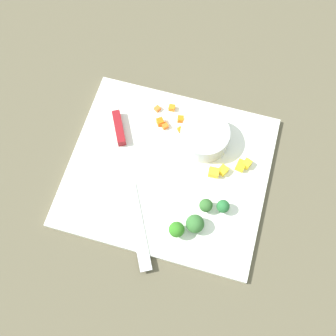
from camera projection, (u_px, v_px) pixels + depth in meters
ground_plane at (168, 172)px, 0.92m from camera, size 4.00×4.00×0.00m
cutting_board at (168, 171)px, 0.91m from camera, size 0.42×0.37×0.01m
prep_bowl at (205, 137)px, 0.91m from camera, size 0.10×0.10×0.05m
chef_knife at (125, 157)px, 0.91m from camera, size 0.18×0.32×0.02m
carrot_dice_0 at (165, 126)px, 0.94m from camera, size 0.02×0.02×0.01m
carrot_dice_1 at (157, 109)px, 0.96m from camera, size 0.02×0.02×0.01m
carrot_dice_2 at (181, 119)px, 0.95m from camera, size 0.02×0.02×0.01m
carrot_dice_3 at (172, 108)px, 0.96m from camera, size 0.01×0.01×0.01m
carrot_dice_4 at (178, 129)px, 0.94m from camera, size 0.01×0.01×0.01m
carrot_dice_5 at (160, 122)px, 0.94m from camera, size 0.02×0.02×0.02m
pepper_dice_0 at (241, 166)px, 0.90m from camera, size 0.02×0.03×0.02m
pepper_dice_1 at (214, 173)px, 0.90m from camera, size 0.02×0.02×0.02m
pepper_dice_2 at (223, 170)px, 0.90m from camera, size 0.02×0.02×0.02m
pepper_dice_3 at (247, 164)px, 0.90m from camera, size 0.02×0.02×0.02m
broccoli_floret_0 at (177, 230)px, 0.83m from camera, size 0.03×0.03×0.04m
broccoli_floret_1 at (206, 205)px, 0.86m from camera, size 0.03×0.03×0.03m
broccoli_floret_2 at (223, 206)px, 0.86m from camera, size 0.03×0.03×0.03m
broccoli_floret_3 at (195, 224)px, 0.84m from camera, size 0.04×0.04×0.04m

